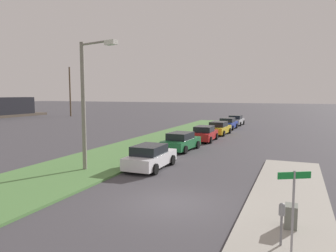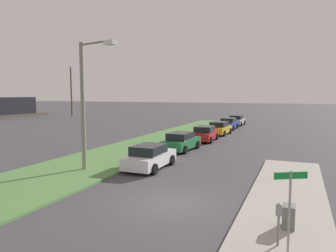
{
  "view_description": "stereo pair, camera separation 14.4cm",
  "coord_description": "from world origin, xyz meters",
  "px_view_note": "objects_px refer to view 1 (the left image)",
  "views": [
    {
      "loc": [
        -11.87,
        -4.72,
        4.55
      ],
      "look_at": [
        11.46,
        4.89,
        1.98
      ],
      "focal_mm": 33.69,
      "sensor_mm": 36.0,
      "label": 1
    },
    {
      "loc": [
        -11.81,
        -4.85,
        4.55
      ],
      "look_at": [
        11.46,
        4.89,
        1.98
      ],
      "focal_mm": 33.69,
      "sensor_mm": 36.0,
      "label": 2
    }
  ],
  "objects_px": {
    "parked_car_red": "(204,134)",
    "streetlight": "(87,97)",
    "parked_car_white": "(150,157)",
    "parked_car_silver": "(236,120)",
    "distant_utility_pole": "(70,92)",
    "parked_car_blue": "(228,124)",
    "parked_car_green": "(181,142)",
    "utility_box": "(291,218)",
    "street_sign": "(293,205)",
    "parking_meter": "(282,215)",
    "parked_car_yellow": "(219,128)"
  },
  "relations": [
    {
      "from": "parked_car_silver",
      "to": "distant_utility_pole",
      "type": "xyz_separation_m",
      "value": [
        5.76,
        34.75,
        4.28
      ]
    },
    {
      "from": "parked_car_red",
      "to": "parked_car_blue",
      "type": "bearing_deg",
      "value": -1.68
    },
    {
      "from": "parking_meter",
      "to": "streetlight",
      "type": "relative_size",
      "value": 0.19
    },
    {
      "from": "parked_car_white",
      "to": "utility_box",
      "type": "xyz_separation_m",
      "value": [
        -6.28,
        -8.17,
        -0.27
      ]
    },
    {
      "from": "parked_car_silver",
      "to": "utility_box",
      "type": "bearing_deg",
      "value": -166.27
    },
    {
      "from": "parked_car_red",
      "to": "streetlight",
      "type": "bearing_deg",
      "value": 166.46
    },
    {
      "from": "parked_car_silver",
      "to": "street_sign",
      "type": "distance_m",
      "value": 38.7
    },
    {
      "from": "parked_car_yellow",
      "to": "streetlight",
      "type": "relative_size",
      "value": 0.58
    },
    {
      "from": "parked_car_white",
      "to": "parking_meter",
      "type": "height_order",
      "value": "parked_car_white"
    },
    {
      "from": "parked_car_silver",
      "to": "parked_car_blue",
      "type": "bearing_deg",
      "value": -179.67
    },
    {
      "from": "parked_car_silver",
      "to": "parked_car_yellow",
      "type": "bearing_deg",
      "value": -178.36
    },
    {
      "from": "street_sign",
      "to": "parked_car_red",
      "type": "bearing_deg",
      "value": 21.62
    },
    {
      "from": "utility_box",
      "to": "street_sign",
      "type": "xyz_separation_m",
      "value": [
        -2.36,
        -0.06,
        1.25
      ]
    },
    {
      "from": "parked_car_red",
      "to": "streetlight",
      "type": "relative_size",
      "value": 0.58
    },
    {
      "from": "parked_car_silver",
      "to": "utility_box",
      "type": "xyz_separation_m",
      "value": [
        -35.43,
        -8.26,
        -0.27
      ]
    },
    {
      "from": "distant_utility_pole",
      "to": "parked_car_blue",
      "type": "bearing_deg",
      "value": -108.1
    },
    {
      "from": "distant_utility_pole",
      "to": "parked_car_white",
      "type": "bearing_deg",
      "value": -135.06
    },
    {
      "from": "parked_car_blue",
      "to": "parked_car_green",
      "type": "bearing_deg",
      "value": 179.03
    },
    {
      "from": "parking_meter",
      "to": "utility_box",
      "type": "height_order",
      "value": "parking_meter"
    },
    {
      "from": "parked_car_blue",
      "to": "street_sign",
      "type": "distance_m",
      "value": 33.28
    },
    {
      "from": "parked_car_blue",
      "to": "streetlight",
      "type": "relative_size",
      "value": 0.57
    },
    {
      "from": "parking_meter",
      "to": "distant_utility_pole",
      "type": "height_order",
      "value": "distant_utility_pole"
    },
    {
      "from": "parked_car_green",
      "to": "parked_car_red",
      "type": "height_order",
      "value": "same"
    },
    {
      "from": "parked_car_green",
      "to": "parked_car_red",
      "type": "xyz_separation_m",
      "value": [
        5.63,
        -0.36,
        0.0
      ]
    },
    {
      "from": "parked_car_red",
      "to": "distant_utility_pole",
      "type": "distance_m",
      "value": 41.76
    },
    {
      "from": "parked_car_red",
      "to": "street_sign",
      "type": "bearing_deg",
      "value": -160.44
    },
    {
      "from": "parked_car_green",
      "to": "distant_utility_pole",
      "type": "xyz_separation_m",
      "value": [
        28.31,
        34.44,
        4.28
      ]
    },
    {
      "from": "parked_car_white",
      "to": "parked_car_green",
      "type": "height_order",
      "value": "same"
    },
    {
      "from": "street_sign",
      "to": "parked_car_blue",
      "type": "bearing_deg",
      "value": 14.53
    },
    {
      "from": "streetlight",
      "to": "utility_box",
      "type": "bearing_deg",
      "value": -110.3
    },
    {
      "from": "parked_car_red",
      "to": "parked_car_blue",
      "type": "relative_size",
      "value": 1.01
    },
    {
      "from": "parked_car_yellow",
      "to": "parked_car_blue",
      "type": "height_order",
      "value": "same"
    },
    {
      "from": "parked_car_silver",
      "to": "street_sign",
      "type": "xyz_separation_m",
      "value": [
        -37.79,
        -8.32,
        0.99
      ]
    },
    {
      "from": "parked_car_silver",
      "to": "distant_utility_pole",
      "type": "height_order",
      "value": "distant_utility_pole"
    },
    {
      "from": "parked_car_red",
      "to": "parked_car_blue",
      "type": "height_order",
      "value": "same"
    },
    {
      "from": "parking_meter",
      "to": "distant_utility_pole",
      "type": "bearing_deg",
      "value": 45.09
    },
    {
      "from": "parked_car_silver",
      "to": "parking_meter",
      "type": "height_order",
      "value": "parked_car_silver"
    },
    {
      "from": "distant_utility_pole",
      "to": "parked_car_yellow",
      "type": "bearing_deg",
      "value": -116.32
    },
    {
      "from": "parked_car_silver",
      "to": "distant_utility_pole",
      "type": "relative_size",
      "value": 0.43
    },
    {
      "from": "parked_car_red",
      "to": "parked_car_silver",
      "type": "xyz_separation_m",
      "value": [
        16.93,
        0.05,
        0.0
      ]
    },
    {
      "from": "street_sign",
      "to": "streetlight",
      "type": "xyz_separation_m",
      "value": [
        6.48,
        11.19,
        2.68
      ]
    },
    {
      "from": "parked_car_silver",
      "to": "parking_meter",
      "type": "relative_size",
      "value": 3.05
    },
    {
      "from": "streetlight",
      "to": "distant_utility_pole",
      "type": "height_order",
      "value": "distant_utility_pole"
    },
    {
      "from": "parked_car_blue",
      "to": "distant_utility_pole",
      "type": "relative_size",
      "value": 0.43
    },
    {
      "from": "parked_car_green",
      "to": "parked_car_silver",
      "type": "relative_size",
      "value": 1.02
    },
    {
      "from": "parked_car_green",
      "to": "parked_car_blue",
      "type": "relative_size",
      "value": 1.02
    },
    {
      "from": "utility_box",
      "to": "streetlight",
      "type": "height_order",
      "value": "streetlight"
    },
    {
      "from": "parked_car_yellow",
      "to": "distant_utility_pole",
      "type": "xyz_separation_m",
      "value": [
        17.29,
        34.96,
        4.28
      ]
    },
    {
      "from": "parked_car_white",
      "to": "parked_car_silver",
      "type": "bearing_deg",
      "value": -0.21
    },
    {
      "from": "parked_car_red",
      "to": "utility_box",
      "type": "bearing_deg",
      "value": -158.12
    }
  ]
}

